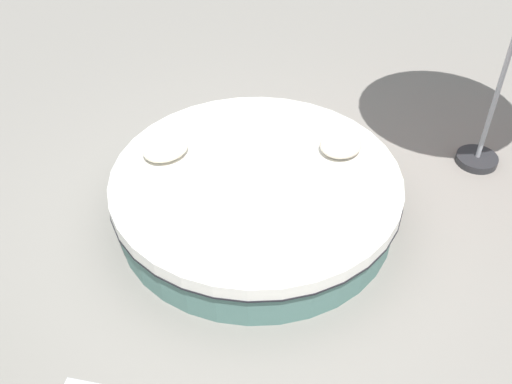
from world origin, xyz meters
The scene contains 4 objects.
ground_plane centered at (0.00, 0.00, 0.00)m, with size 16.00×16.00×0.00m, color gray.
round_bed centered at (0.00, 0.00, 0.26)m, with size 2.71×2.71×0.50m.
throw_pillow_0 centered at (-0.85, 0.27, 0.58)m, with size 0.42×0.39×0.16m, color beige.
throw_pillow_1 centered at (0.43, -0.81, 0.58)m, with size 0.46×0.38×0.17m, color beige.
Camera 1 is at (2.81, 3.10, 3.97)m, focal length 41.52 mm.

